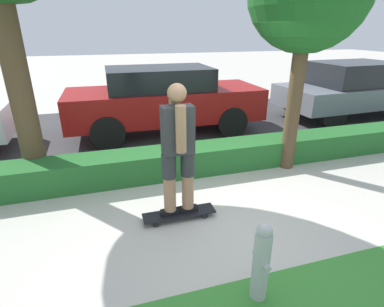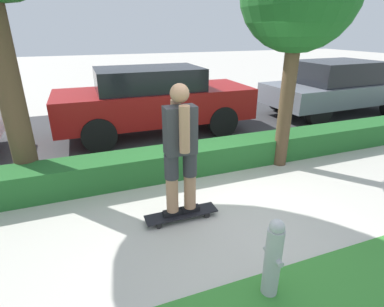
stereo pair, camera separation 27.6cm
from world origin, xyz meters
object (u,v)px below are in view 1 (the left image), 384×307
skateboard (179,214)px  parked_car_middle (164,99)px  skater_person (178,149)px  parked_car_rear (353,88)px  fire_hydrant (261,262)px

skateboard → parked_car_middle: size_ratio=0.21×
skater_person → parked_car_middle: 3.75m
parked_car_rear → skater_person: bearing=-151.6°
parked_car_rear → fire_hydrant: size_ratio=5.23×
parked_car_middle → skater_person: bearing=-98.4°
skater_person → fire_hydrant: 1.63m
fire_hydrant → skater_person: bearing=105.6°
skateboard → skater_person: bearing=153.4°
parked_car_rear → skateboard: bearing=-151.6°
parked_car_middle → fire_hydrant: size_ratio=5.43×
skater_person → fire_hydrant: bearing=-74.4°
skater_person → skateboard: bearing=-26.6°
parked_car_middle → fire_hydrant: 5.19m
skateboard → fire_hydrant: (0.41, -1.47, 0.35)m
parked_car_middle → parked_car_rear: 5.52m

